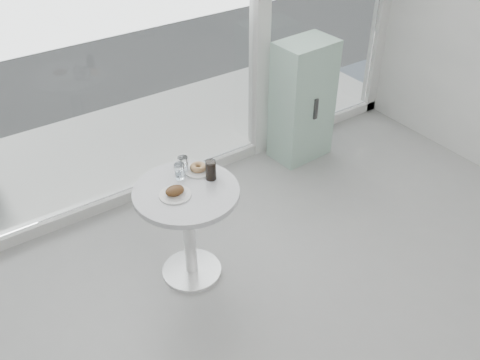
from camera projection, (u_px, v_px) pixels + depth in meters
main_table at (188, 215)px, 3.69m from camera, size 0.72×0.72×0.77m
patio_deck at (141, 140)px, 5.50m from camera, size 5.60×1.60×0.05m
mint_cabinet at (303, 101)px, 4.99m from camera, size 0.56×0.39×1.16m
plate_fritter at (175, 192)px, 3.50m from camera, size 0.21×0.21×0.07m
plate_donut at (198, 169)px, 3.73m from camera, size 0.20×0.20×0.05m
water_tumbler_a at (180, 172)px, 3.64m from camera, size 0.07×0.07×0.12m
water_tumbler_b at (183, 165)px, 3.71m from camera, size 0.07×0.07×0.12m
cola_glass at (211, 170)px, 3.63m from camera, size 0.07×0.07×0.14m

